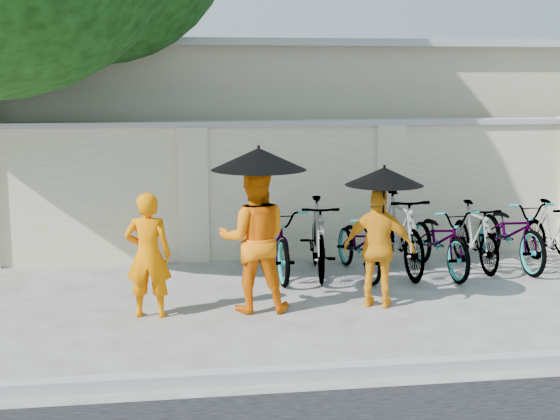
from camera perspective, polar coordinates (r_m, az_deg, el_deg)
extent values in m
plane|color=#AFAFAF|center=(8.92, 0.96, -8.12)|extent=(80.00, 80.00, 0.00)
cube|color=#A4A4A4|center=(7.32, 3.16, -11.74)|extent=(40.00, 0.16, 0.12)
cube|color=#EFE4C2|center=(11.94, 3.22, 1.40)|extent=(20.00, 0.30, 2.00)
cube|color=#B7B19B|center=(15.78, 4.05, 5.65)|extent=(14.00, 6.00, 3.20)
imported|color=#FE7D00|center=(9.02, -9.62, -3.27)|extent=(0.57, 0.42, 1.45)
imported|color=orange|center=(9.11, -1.91, -2.16)|extent=(0.89, 0.72, 1.72)
cylinder|color=black|center=(8.94, -1.56, 1.09)|extent=(0.02, 0.02, 0.84)
cone|color=black|center=(8.89, -1.57, 3.77)|extent=(1.10, 1.10, 0.25)
imported|color=#FFA617|center=(9.36, 7.26, -2.77)|extent=(0.91, 0.67, 1.44)
cylinder|color=black|center=(9.19, 7.58, 0.07)|extent=(0.02, 0.02, 0.78)
cone|color=black|center=(9.13, 7.63, 2.47)|extent=(0.92, 0.92, 0.21)
imported|color=gray|center=(10.78, -0.28, -2.22)|extent=(0.73, 1.91, 0.99)
imported|color=gray|center=(10.79, 2.81, -2.01)|extent=(0.70, 1.83, 1.07)
imported|color=gray|center=(10.88, 5.84, -2.48)|extent=(0.75, 1.71, 0.87)
imported|color=gray|center=(11.03, 8.72, -1.65)|extent=(0.63, 1.93, 1.15)
imported|color=gray|center=(11.16, 11.65, -2.11)|extent=(0.80, 1.87, 0.96)
imported|color=gray|center=(11.53, 14.05, -1.82)|extent=(0.50, 1.61, 0.96)
imported|color=gray|center=(11.79, 16.57, -1.54)|extent=(0.80, 1.97, 1.01)
imported|color=gray|center=(11.92, 19.37, -1.70)|extent=(0.56, 1.62, 0.96)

